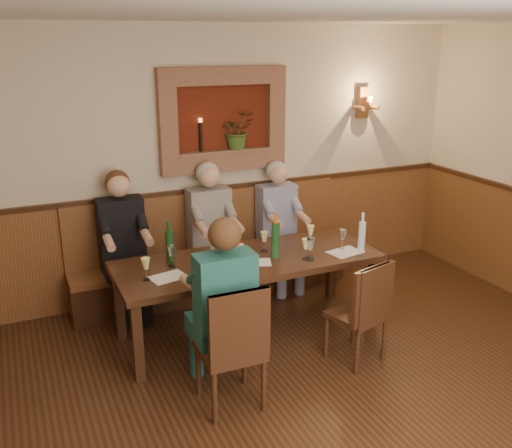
{
  "coord_description": "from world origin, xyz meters",
  "views": [
    {
      "loc": [
        -1.9,
        -2.56,
        2.66
      ],
      "look_at": [
        0.1,
        1.9,
        1.05
      ],
      "focal_mm": 40.0,
      "sensor_mm": 36.0,
      "label": 1
    }
  ],
  "objects_px": {
    "water_bottle": "(362,235)",
    "spittoon_bucket": "(229,251)",
    "dining_table": "(248,266)",
    "bench": "(214,265)",
    "chair_near_right": "(357,331)",
    "person_bench_left": "(125,258)",
    "chair_near_left": "(231,370)",
    "wine_bottle_green_b": "(170,246)",
    "wine_bottle_green_a": "(275,239)",
    "person_bench_mid": "(213,245)",
    "person_chair_front": "(221,322)",
    "person_bench_right": "(280,237)"
  },
  "relations": [
    {
      "from": "person_bench_left",
      "to": "spittoon_bucket",
      "type": "height_order",
      "value": "person_bench_left"
    },
    {
      "from": "person_bench_left",
      "to": "person_bench_mid",
      "type": "xyz_separation_m",
      "value": [
        0.91,
        -0.0,
        0.0
      ]
    },
    {
      "from": "person_bench_right",
      "to": "wine_bottle_green_a",
      "type": "distance_m",
      "value": 1.09
    },
    {
      "from": "chair_near_right",
      "to": "wine_bottle_green_a",
      "type": "xyz_separation_m",
      "value": [
        -0.43,
        0.74,
        0.66
      ]
    },
    {
      "from": "spittoon_bucket",
      "to": "bench",
      "type": "bearing_deg",
      "value": 78.6
    },
    {
      "from": "bench",
      "to": "spittoon_bucket",
      "type": "height_order",
      "value": "bench"
    },
    {
      "from": "water_bottle",
      "to": "spittoon_bucket",
      "type": "bearing_deg",
      "value": 170.73
    },
    {
      "from": "chair_near_left",
      "to": "wine_bottle_green_b",
      "type": "distance_m",
      "value": 1.32
    },
    {
      "from": "person_chair_front",
      "to": "wine_bottle_green_b",
      "type": "bearing_deg",
      "value": 96.49
    },
    {
      "from": "person_bench_left",
      "to": "wine_bottle_green_a",
      "type": "distance_m",
      "value": 1.53
    },
    {
      "from": "spittoon_bucket",
      "to": "person_bench_mid",
      "type": "bearing_deg",
      "value": 79.89
    },
    {
      "from": "wine_bottle_green_b",
      "to": "chair_near_right",
      "type": "bearing_deg",
      "value": -37.18
    },
    {
      "from": "dining_table",
      "to": "chair_near_right",
      "type": "height_order",
      "value": "chair_near_right"
    },
    {
      "from": "chair_near_left",
      "to": "person_bench_left",
      "type": "distance_m",
      "value": 1.87
    },
    {
      "from": "bench",
      "to": "wine_bottle_green_a",
      "type": "xyz_separation_m",
      "value": [
        0.24,
        -1.01,
        0.6
      ]
    },
    {
      "from": "bench",
      "to": "chair_near_right",
      "type": "relative_size",
      "value": 3.27
    },
    {
      "from": "chair_near_right",
      "to": "person_bench_right",
      "type": "height_order",
      "value": "person_bench_right"
    },
    {
      "from": "wine_bottle_green_a",
      "to": "wine_bottle_green_b",
      "type": "xyz_separation_m",
      "value": [
        -0.91,
        0.27,
        -0.01
      ]
    },
    {
      "from": "wine_bottle_green_a",
      "to": "dining_table",
      "type": "bearing_deg",
      "value": 163.19
    },
    {
      "from": "person_bench_right",
      "to": "water_bottle",
      "type": "distance_m",
      "value": 1.17
    },
    {
      "from": "chair_near_right",
      "to": "water_bottle",
      "type": "relative_size",
      "value": 2.5
    },
    {
      "from": "wine_bottle_green_a",
      "to": "wine_bottle_green_b",
      "type": "relative_size",
      "value": 1.08
    },
    {
      "from": "dining_table",
      "to": "chair_near_right",
      "type": "xyz_separation_m",
      "value": [
        0.66,
        -0.81,
        -0.41
      ]
    },
    {
      "from": "bench",
      "to": "person_chair_front",
      "type": "distance_m",
      "value": 1.83
    },
    {
      "from": "person_bench_mid",
      "to": "person_bench_right",
      "type": "height_order",
      "value": "person_bench_mid"
    },
    {
      "from": "bench",
      "to": "person_bench_left",
      "type": "relative_size",
      "value": 2.05
    },
    {
      "from": "wine_bottle_green_a",
      "to": "water_bottle",
      "type": "xyz_separation_m",
      "value": [
        0.82,
        -0.17,
        -0.02
      ]
    },
    {
      "from": "chair_near_right",
      "to": "person_bench_right",
      "type": "distance_m",
      "value": 1.68
    },
    {
      "from": "person_bench_right",
      "to": "wine_bottle_green_b",
      "type": "height_order",
      "value": "person_bench_right"
    },
    {
      "from": "chair_near_right",
      "to": "person_bench_left",
      "type": "xyz_separation_m",
      "value": [
        -1.61,
        1.65,
        0.34
      ]
    },
    {
      "from": "person_bench_right",
      "to": "wine_bottle_green_a",
      "type": "height_order",
      "value": "person_bench_right"
    },
    {
      "from": "dining_table",
      "to": "person_chair_front",
      "type": "height_order",
      "value": "person_chair_front"
    },
    {
      "from": "dining_table",
      "to": "spittoon_bucket",
      "type": "bearing_deg",
      "value": -169.66
    },
    {
      "from": "chair_near_left",
      "to": "chair_near_right",
      "type": "xyz_separation_m",
      "value": [
        1.22,
        0.15,
        -0.03
      ]
    },
    {
      "from": "person_bench_mid",
      "to": "wine_bottle_green_a",
      "type": "bearing_deg",
      "value": -72.9
    },
    {
      "from": "person_bench_mid",
      "to": "person_chair_front",
      "type": "relative_size",
      "value": 1.0
    },
    {
      "from": "chair_near_right",
      "to": "wine_bottle_green_a",
      "type": "distance_m",
      "value": 1.08
    },
    {
      "from": "dining_table",
      "to": "bench",
      "type": "relative_size",
      "value": 0.8
    },
    {
      "from": "bench",
      "to": "chair_near_right",
      "type": "bearing_deg",
      "value": -69.25
    },
    {
      "from": "person_chair_front",
      "to": "spittoon_bucket",
      "type": "height_order",
      "value": "person_chair_front"
    },
    {
      "from": "person_bench_left",
      "to": "person_bench_right",
      "type": "xyz_separation_m",
      "value": [
        1.69,
        0.0,
        -0.03
      ]
    },
    {
      "from": "chair_near_left",
      "to": "wine_bottle_green_a",
      "type": "relative_size",
      "value": 2.43
    },
    {
      "from": "wine_bottle_green_b",
      "to": "water_bottle",
      "type": "bearing_deg",
      "value": -14.33
    },
    {
      "from": "chair_near_left",
      "to": "wine_bottle_green_b",
      "type": "relative_size",
      "value": 2.62
    },
    {
      "from": "person_chair_front",
      "to": "water_bottle",
      "type": "distance_m",
      "value": 1.72
    },
    {
      "from": "water_bottle",
      "to": "person_bench_mid",
      "type": "bearing_deg",
      "value": 135.49
    },
    {
      "from": "bench",
      "to": "person_bench_mid",
      "type": "relative_size",
      "value": 2.05
    },
    {
      "from": "dining_table",
      "to": "wine_bottle_green_a",
      "type": "relative_size",
      "value": 5.76
    },
    {
      "from": "bench",
      "to": "person_bench_left",
      "type": "height_order",
      "value": "person_bench_left"
    },
    {
      "from": "person_bench_mid",
      "to": "dining_table",
      "type": "bearing_deg",
      "value": -87.13
    }
  ]
}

